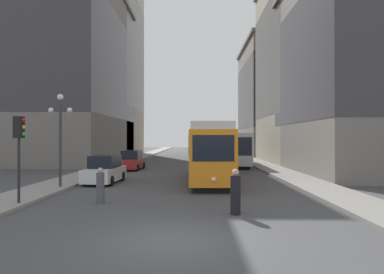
{
  "coord_description": "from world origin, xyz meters",
  "views": [
    {
      "loc": [
        0.7,
        -10.05,
        2.97
      ],
      "look_at": [
        0.46,
        12.41,
        3.05
      ],
      "focal_mm": 32.19,
      "sensor_mm": 36.0,
      "label": 1
    }
  ],
  "objects": [
    {
      "name": "sidewalk_left",
      "position": [
        -7.96,
        40.0,
        0.07
      ],
      "size": [
        2.68,
        120.0,
        0.15
      ],
      "primitive_type": "cube",
      "color": "gray",
      "rests_on": "ground"
    },
    {
      "name": "building_right_far",
      "position": [
        15.91,
        50.3,
        9.93
      ],
      "size": [
        13.82,
        19.17,
        19.32
      ],
      "color": "slate",
      "rests_on": "ground"
    },
    {
      "name": "building_left_corner",
      "position": [
        -17.24,
        47.89,
        16.39
      ],
      "size": [
        16.48,
        17.15,
        31.78
      ],
      "color": "#B2A893",
      "rests_on": "ground"
    },
    {
      "name": "ground_plane",
      "position": [
        0.0,
        0.0,
        0.0
      ],
      "size": [
        200.0,
        200.0,
        0.0
      ],
      "primitive_type": "plane",
      "color": "#424244"
    },
    {
      "name": "pedestrian_crossing_near",
      "position": [
        -3.66,
        5.62,
        0.75
      ],
      "size": [
        0.36,
        0.36,
        1.62
      ],
      "rotation": [
        0.0,
        0.0,
        3.03
      ],
      "color": "#4C4C56",
      "rests_on": "ground"
    },
    {
      "name": "pedestrian_crossing_far",
      "position": [
        2.25,
        3.34,
        0.82
      ],
      "size": [
        0.4,
        0.4,
        1.77
      ],
      "rotation": [
        0.0,
        0.0,
        2.34
      ],
      "color": "black",
      "rests_on": "ground"
    },
    {
      "name": "streetcar",
      "position": [
        1.53,
        14.17,
        2.1
      ],
      "size": [
        2.83,
        12.5,
        3.89
      ],
      "rotation": [
        0.0,
        0.0,
        0.02
      ],
      "color": "black",
      "rests_on": "ground"
    },
    {
      "name": "building_left_midblock",
      "position": [
        -16.57,
        33.97,
        11.57
      ],
      "size": [
        15.14,
        23.33,
        22.5
      ],
      "color": "slate",
      "rests_on": "ground"
    },
    {
      "name": "lamp_post_left_near",
      "position": [
        -7.23,
        9.97,
        3.71
      ],
      "size": [
        1.41,
        0.36,
        5.4
      ],
      "color": "#333338",
      "rests_on": "sidewalk_left"
    },
    {
      "name": "traffic_light_near_left",
      "position": [
        -7.01,
        4.87,
        3.06
      ],
      "size": [
        0.47,
        0.36,
        3.77
      ],
      "color": "#232328",
      "rests_on": "sidewalk_left"
    },
    {
      "name": "building_right_midblock",
      "position": [
        14.47,
        19.25,
        9.04
      ],
      "size": [
        10.94,
        16.52,
        17.6
      ],
      "color": "slate",
      "rests_on": "ground"
    },
    {
      "name": "sidewalk_right",
      "position": [
        7.96,
        40.0,
        0.07
      ],
      "size": [
        2.68,
        120.0,
        0.15
      ],
      "primitive_type": "cube",
      "color": "gray",
      "rests_on": "ground"
    },
    {
      "name": "transit_bus",
      "position": [
        4.84,
        27.51,
        1.95
      ],
      "size": [
        2.82,
        11.9,
        3.45
      ],
      "rotation": [
        0.0,
        0.0,
        -0.02
      ],
      "color": "black",
      "rests_on": "ground"
    },
    {
      "name": "building_right_corner",
      "position": [
        14.75,
        32.13,
        11.88
      ],
      "size": [
        11.5,
        14.97,
        23.08
      ],
      "color": "gray",
      "rests_on": "ground"
    },
    {
      "name": "parked_car_left_near",
      "position": [
        -5.32,
        12.64,
        0.84
      ],
      "size": [
        2.08,
        4.34,
        1.82
      ],
      "rotation": [
        0.0,
        0.0,
        -0.06
      ],
      "color": "black",
      "rests_on": "ground"
    },
    {
      "name": "parked_car_left_mid",
      "position": [
        -5.32,
        22.26,
        0.84
      ],
      "size": [
        2.05,
        4.36,
        1.82
      ],
      "rotation": [
        0.0,
        0.0,
        -0.05
      ],
      "color": "black",
      "rests_on": "ground"
    }
  ]
}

